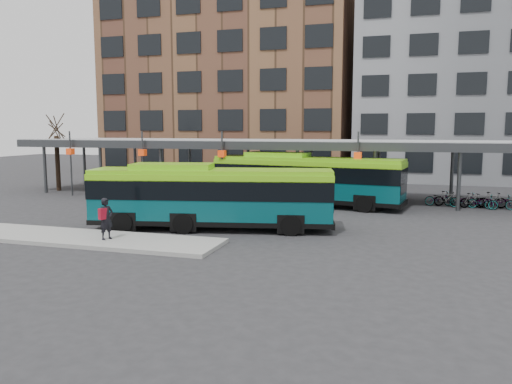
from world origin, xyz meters
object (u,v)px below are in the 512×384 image
Objects in this scene: bus_rear at (306,178)px; pedestrian at (106,218)px; bus_front at (211,195)px; tree at (57,160)px.

bus_rear reaches higher than pedestrian.
bus_rear is 6.93× the size of pedestrian.
bus_front is 9.61m from bus_rear.
bus_front is 5.32m from pedestrian.
tree is 0.44× the size of bus_rear.
bus_rear is at bearing -5.20° from tree.
bus_rear is (2.98, 9.14, 0.07)m from bus_front.
bus_rear reaches higher than bus_front.
pedestrian is at bearing -46.47° from tree.
bus_front is 6.66× the size of pedestrian.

